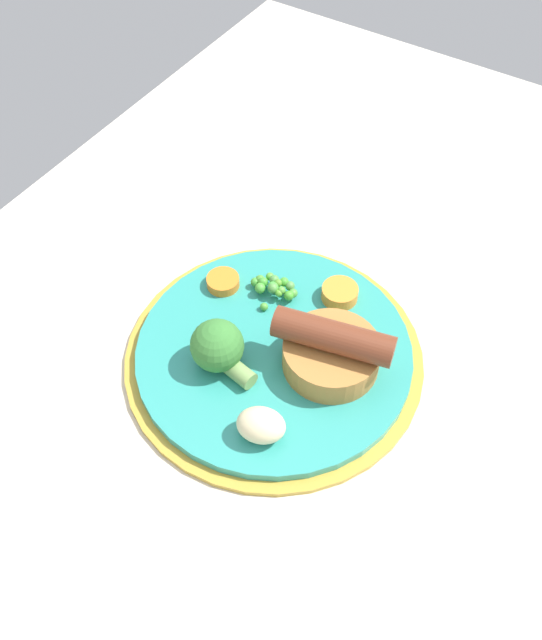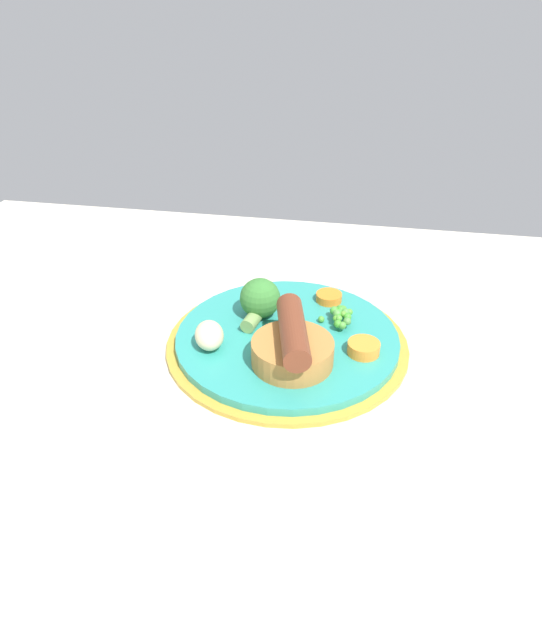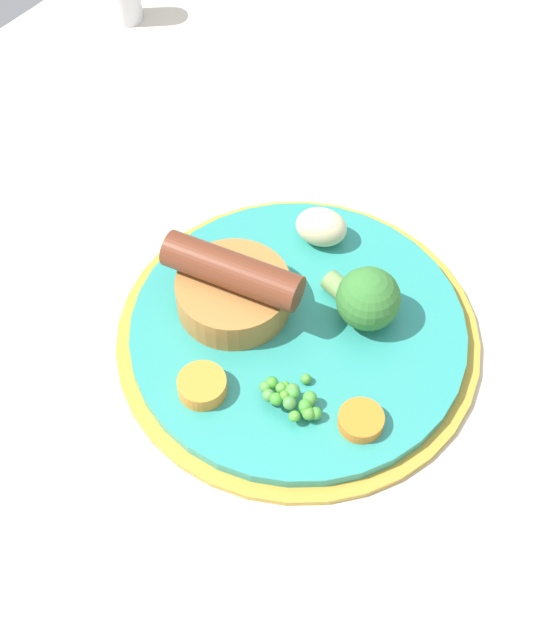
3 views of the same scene
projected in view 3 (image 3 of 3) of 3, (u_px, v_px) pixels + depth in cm
name	position (u px, v px, depth cm)	size (l,w,h in cm)	color
dining_table	(253.00, 309.00, 68.77)	(110.00, 80.00, 3.00)	beige
dinner_plate	(298.00, 334.00, 64.92)	(26.52, 26.52, 1.40)	#B79333
sausage_pudding	(236.00, 289.00, 63.64)	(8.34, 10.51, 5.28)	#AD7538
pea_pile	(293.00, 398.00, 59.64)	(3.82, 4.68, 1.71)	#4A9432
broccoli_floret_near	(366.00, 298.00, 63.00)	(4.62, 6.36, 4.62)	#387A33
potato_chunk_1	(321.00, 227.00, 67.94)	(3.97, 3.02, 2.90)	beige
carrot_slice_0	(202.00, 386.00, 60.59)	(3.39, 3.39, 1.29)	orange
carrot_slice_1	(361.00, 420.00, 59.19)	(3.09, 3.09, 0.99)	orange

